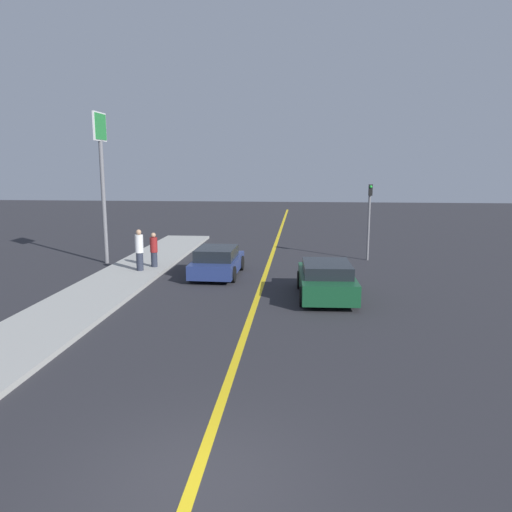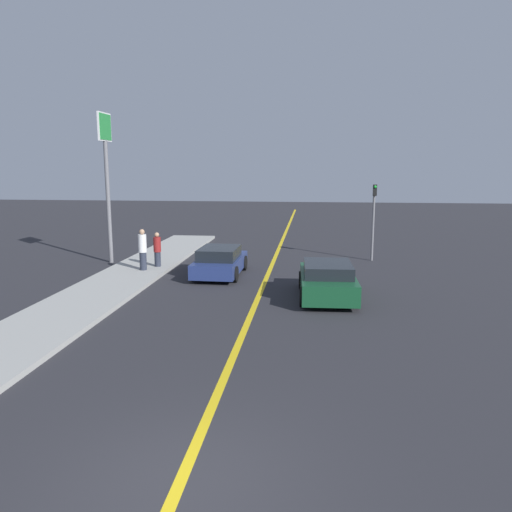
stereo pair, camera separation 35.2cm
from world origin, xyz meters
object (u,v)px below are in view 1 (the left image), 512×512
car_near_right_lane (326,280)px  roadside_sign (101,158)px  pedestrian_mid_group (139,250)px  pedestrian_far_standing (154,250)px  traffic_light (369,214)px  car_ahead_center (217,262)px

car_near_right_lane → roadside_sign: roadside_sign is taller
car_near_right_lane → roadside_sign: 12.55m
pedestrian_mid_group → car_near_right_lane: bearing=-22.6°
pedestrian_far_standing → traffic_light: traffic_light is taller
car_near_right_lane → traffic_light: size_ratio=1.09×
pedestrian_mid_group → traffic_light: (10.37, 4.15, 1.28)m
car_ahead_center → roadside_sign: 7.70m
pedestrian_mid_group → roadside_sign: (-2.41, 2.25, 3.97)m
car_ahead_center → roadside_sign: (-5.86, 2.33, 4.42)m
pedestrian_far_standing → roadside_sign: size_ratio=0.22×
pedestrian_far_standing → car_ahead_center: bearing=-16.8°
car_ahead_center → pedestrian_far_standing: 3.21m
pedestrian_far_standing → traffic_light: 10.61m
pedestrian_mid_group → roadside_sign: 5.16m
traffic_light → car_near_right_lane: bearing=-107.9°
car_ahead_center → pedestrian_mid_group: 3.48m
car_near_right_lane → pedestrian_mid_group: 8.62m
car_ahead_center → traffic_light: 8.29m
traffic_light → roadside_sign: roadside_sign is taller
roadside_sign → pedestrian_far_standing: bearing=-26.7°
pedestrian_mid_group → pedestrian_far_standing: 0.94m
car_near_right_lane → pedestrian_far_standing: size_ratio=2.65×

